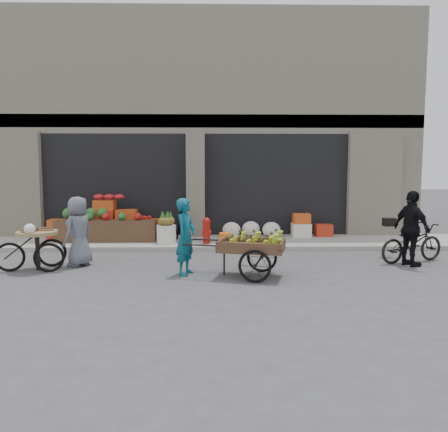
{
  "coord_description": "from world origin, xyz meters",
  "views": [
    {
      "loc": [
        0.58,
        -8.24,
        2.11
      ],
      "look_at": [
        0.78,
        1.4,
        1.1
      ],
      "focal_mm": 35.0,
      "sensor_mm": 36.0,
      "label": 1
    }
  ],
  "objects_px": {
    "banana_cart": "(249,244)",
    "vendor_woman": "(186,237)",
    "seated_person": "(183,224)",
    "tricycle_cart": "(37,244)",
    "fire_hydrant": "(207,230)",
    "pineapple_bin": "(166,234)",
    "vendor_grey": "(78,231)",
    "bicycle": "(412,243)",
    "orange_bucket": "(225,238)",
    "cyclist": "(412,229)"
  },
  "relations": [
    {
      "from": "pineapple_bin",
      "to": "vendor_woman",
      "type": "bearing_deg",
      "value": -76.59
    },
    {
      "from": "banana_cart",
      "to": "bicycle",
      "type": "height_order",
      "value": "same"
    },
    {
      "from": "vendor_grey",
      "to": "bicycle",
      "type": "relative_size",
      "value": 0.9
    },
    {
      "from": "vendor_woman",
      "to": "vendor_grey",
      "type": "bearing_deg",
      "value": 90.96
    },
    {
      "from": "fire_hydrant",
      "to": "orange_bucket",
      "type": "distance_m",
      "value": 0.55
    },
    {
      "from": "fire_hydrant",
      "to": "vendor_grey",
      "type": "xyz_separation_m",
      "value": [
        -2.79,
        -2.19,
        0.27
      ]
    },
    {
      "from": "fire_hydrant",
      "to": "vendor_grey",
      "type": "bearing_deg",
      "value": -141.77
    },
    {
      "from": "orange_bucket",
      "to": "tricycle_cart",
      "type": "distance_m",
      "value": 4.79
    },
    {
      "from": "fire_hydrant",
      "to": "vendor_grey",
      "type": "relative_size",
      "value": 0.46
    },
    {
      "from": "banana_cart",
      "to": "bicycle",
      "type": "bearing_deg",
      "value": 33.35
    },
    {
      "from": "fire_hydrant",
      "to": "cyclist",
      "type": "xyz_separation_m",
      "value": [
        4.56,
        -2.37,
        0.33
      ]
    },
    {
      "from": "tricycle_cart",
      "to": "fire_hydrant",
      "type": "bearing_deg",
      "value": 22.0
    },
    {
      "from": "seated_person",
      "to": "banana_cart",
      "type": "distance_m",
      "value": 4.25
    },
    {
      "from": "orange_bucket",
      "to": "banana_cart",
      "type": "distance_m",
      "value": 3.28
    },
    {
      "from": "seated_person",
      "to": "tricycle_cart",
      "type": "bearing_deg",
      "value": -140.99
    },
    {
      "from": "fire_hydrant",
      "to": "orange_bucket",
      "type": "xyz_separation_m",
      "value": [
        0.5,
        -0.05,
        -0.23
      ]
    },
    {
      "from": "orange_bucket",
      "to": "banana_cart",
      "type": "height_order",
      "value": "banana_cart"
    },
    {
      "from": "orange_bucket",
      "to": "vendor_grey",
      "type": "bearing_deg",
      "value": -146.87
    },
    {
      "from": "fire_hydrant",
      "to": "banana_cart",
      "type": "xyz_separation_m",
      "value": [
        0.91,
        -3.28,
        0.15
      ]
    },
    {
      "from": "tricycle_cart",
      "to": "pineapple_bin",
      "type": "bearing_deg",
      "value": 33.09
    },
    {
      "from": "vendor_woman",
      "to": "vendor_grey",
      "type": "relative_size",
      "value": 1.01
    },
    {
      "from": "pineapple_bin",
      "to": "seated_person",
      "type": "distance_m",
      "value": 0.75
    },
    {
      "from": "banana_cart",
      "to": "vendor_grey",
      "type": "bearing_deg",
      "value": 178.23
    },
    {
      "from": "cyclist",
      "to": "vendor_grey",
      "type": "bearing_deg",
      "value": 68.75
    },
    {
      "from": "vendor_woman",
      "to": "orange_bucket",
      "type": "bearing_deg",
      "value": 4.28
    },
    {
      "from": "vendor_grey",
      "to": "seated_person",
      "type": "bearing_deg",
      "value": 169.38
    },
    {
      "from": "orange_bucket",
      "to": "vendor_grey",
      "type": "relative_size",
      "value": 0.21
    },
    {
      "from": "banana_cart",
      "to": "vendor_woman",
      "type": "xyz_separation_m",
      "value": [
        -1.27,
        0.23,
        0.12
      ]
    },
    {
      "from": "vendor_grey",
      "to": "cyclist",
      "type": "height_order",
      "value": "cyclist"
    },
    {
      "from": "banana_cart",
      "to": "vendor_woman",
      "type": "relative_size",
      "value": 1.48
    },
    {
      "from": "pineapple_bin",
      "to": "fire_hydrant",
      "type": "bearing_deg",
      "value": -2.6
    },
    {
      "from": "pineapple_bin",
      "to": "cyclist",
      "type": "height_order",
      "value": "cyclist"
    },
    {
      "from": "banana_cart",
      "to": "vendor_woman",
      "type": "height_order",
      "value": "vendor_woman"
    },
    {
      "from": "tricycle_cart",
      "to": "cyclist",
      "type": "distance_m",
      "value": 8.1
    },
    {
      "from": "fire_hydrant",
      "to": "seated_person",
      "type": "bearing_deg",
      "value": 137.12
    },
    {
      "from": "orange_bucket",
      "to": "seated_person",
      "type": "relative_size",
      "value": 0.34
    },
    {
      "from": "seated_person",
      "to": "vendor_woman",
      "type": "height_order",
      "value": "vendor_woman"
    },
    {
      "from": "vendor_grey",
      "to": "bicycle",
      "type": "distance_m",
      "value": 7.56
    },
    {
      "from": "pineapple_bin",
      "to": "vendor_woman",
      "type": "relative_size",
      "value": 0.33
    },
    {
      "from": "pineapple_bin",
      "to": "banana_cart",
      "type": "distance_m",
      "value": 3.9
    },
    {
      "from": "seated_person",
      "to": "vendor_grey",
      "type": "bearing_deg",
      "value": -136.25
    },
    {
      "from": "seated_person",
      "to": "bicycle",
      "type": "relative_size",
      "value": 0.54
    },
    {
      "from": "pineapple_bin",
      "to": "fire_hydrant",
      "type": "height_order",
      "value": "fire_hydrant"
    },
    {
      "from": "vendor_woman",
      "to": "vendor_grey",
      "type": "xyz_separation_m",
      "value": [
        -2.42,
        0.85,
        -0.01
      ]
    },
    {
      "from": "banana_cart",
      "to": "cyclist",
      "type": "distance_m",
      "value": 3.77
    },
    {
      "from": "vendor_woman",
      "to": "vendor_grey",
      "type": "distance_m",
      "value": 2.57
    },
    {
      "from": "banana_cart",
      "to": "tricycle_cart",
      "type": "height_order",
      "value": "tricycle_cart"
    },
    {
      "from": "fire_hydrant",
      "to": "bicycle",
      "type": "height_order",
      "value": "bicycle"
    },
    {
      "from": "vendor_woman",
      "to": "cyclist",
      "type": "height_order",
      "value": "cyclist"
    },
    {
      "from": "pineapple_bin",
      "to": "orange_bucket",
      "type": "distance_m",
      "value": 1.61
    }
  ]
}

